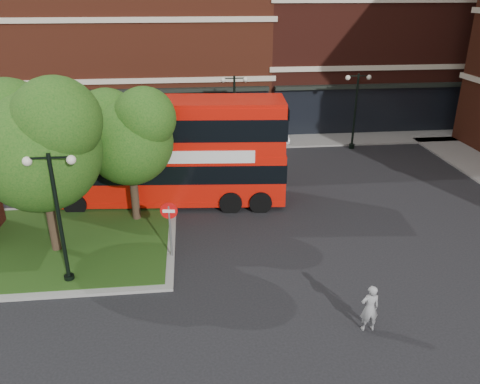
{
  "coord_description": "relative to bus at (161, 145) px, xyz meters",
  "views": [
    {
      "loc": [
        -0.83,
        -14.88,
        9.9
      ],
      "look_at": [
        1.14,
        3.26,
        2.0
      ],
      "focal_mm": 35.0,
      "sensor_mm": 36.0,
      "label": 1
    }
  ],
  "objects": [
    {
      "name": "ground",
      "position": [
        2.3,
        -7.11,
        -3.0
      ],
      "size": [
        120.0,
        120.0,
        0.0
      ],
      "primitive_type": "plane",
      "color": "black",
      "rests_on": "ground"
    },
    {
      "name": "pavement_far",
      "position": [
        2.3,
        9.39,
        -2.94
      ],
      "size": [
        44.0,
        3.0,
        0.12
      ],
      "primitive_type": "cube",
      "color": "slate",
      "rests_on": "ground"
    },
    {
      "name": "terrace_far_left",
      "position": [
        -5.7,
        16.89,
        4.0
      ],
      "size": [
        26.0,
        12.0,
        14.0
      ],
      "primitive_type": "cube",
      "color": "maroon",
      "rests_on": "ground"
    },
    {
      "name": "terrace_far_right",
      "position": [
        16.3,
        16.89,
        5.0
      ],
      "size": [
        18.0,
        12.0,
        16.0
      ],
      "primitive_type": "cube",
      "color": "#471911",
      "rests_on": "ground"
    },
    {
      "name": "traffic_island",
      "position": [
        -5.7,
        -4.11,
        -2.93
      ],
      "size": [
        12.6,
        7.6,
        0.15
      ],
      "color": "gray",
      "rests_on": "ground"
    },
    {
      "name": "tree_island_west",
      "position": [
        -4.3,
        -4.53,
        1.79
      ],
      "size": [
        5.4,
        4.71,
        7.21
      ],
      "color": "#2D2116",
      "rests_on": "ground"
    },
    {
      "name": "tree_island_east",
      "position": [
        -1.28,
        -2.04,
        1.24
      ],
      "size": [
        4.46,
        3.9,
        6.29
      ],
      "color": "#2D2116",
      "rests_on": "ground"
    },
    {
      "name": "lamp_island",
      "position": [
        -3.2,
        -6.91,
        -0.17
      ],
      "size": [
        1.72,
        0.36,
        5.0
      ],
      "color": "black",
      "rests_on": "ground"
    },
    {
      "name": "lamp_far_left",
      "position": [
        4.3,
        7.39,
        -0.17
      ],
      "size": [
        1.72,
        0.36,
        5.0
      ],
      "color": "black",
      "rests_on": "ground"
    },
    {
      "name": "lamp_far_right",
      "position": [
        12.3,
        7.39,
        -0.17
      ],
      "size": [
        1.72,
        0.36,
        5.0
      ],
      "color": "black",
      "rests_on": "ground"
    },
    {
      "name": "bus",
      "position": [
        0.0,
        0.0,
        0.0
      ],
      "size": [
        12.17,
        3.72,
        4.57
      ],
      "rotation": [
        0.0,
        0.0,
        -0.08
      ],
      "color": "red",
      "rests_on": "ground"
    },
    {
      "name": "woman",
      "position": [
        6.76,
        -10.61,
        -2.19
      ],
      "size": [
        0.6,
        0.4,
        1.63
      ],
      "primitive_type": "imported",
      "rotation": [
        0.0,
        0.0,
        3.16
      ],
      "color": "gray",
      "rests_on": "ground"
    },
    {
      "name": "car_silver",
      "position": [
        2.34,
        8.57,
        -2.37
      ],
      "size": [
        3.82,
        1.82,
        1.26
      ],
      "primitive_type": "imported",
      "rotation": [
        0.0,
        0.0,
        1.48
      ],
      "color": "#AAACB2",
      "rests_on": "ground"
    },
    {
      "name": "car_white",
      "position": [
        6.21,
        8.89,
        -2.34
      ],
      "size": [
        4.01,
        1.41,
        1.32
      ],
      "primitive_type": "imported",
      "rotation": [
        0.0,
        0.0,
        1.57
      ],
      "color": "silver",
      "rests_on": "ground"
    },
    {
      "name": "no_entry_sign",
      "position": [
        0.5,
        -5.61,
        -1.26
      ],
      "size": [
        0.68,
        0.14,
        2.44
      ],
      "rotation": [
        0.0,
        0.0,
        -0.13
      ],
      "color": "slate",
      "rests_on": "ground"
    }
  ]
}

